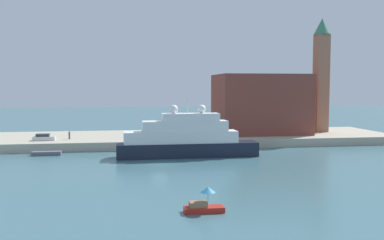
# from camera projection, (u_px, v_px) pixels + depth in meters

# --- Properties ---
(ground) EXTENTS (400.00, 400.00, 0.00)m
(ground) POSITION_uv_depth(u_px,v_px,m) (159.00, 165.00, 68.81)
(ground) COLOR #3D6670
(quay_dock) EXTENTS (110.00, 23.33, 1.76)m
(quay_dock) POSITION_uv_depth(u_px,v_px,m) (149.00, 139.00, 95.99)
(quay_dock) COLOR #ADA38E
(quay_dock) RESTS_ON ground
(large_yacht) EXTENTS (25.34, 4.33, 10.83)m
(large_yacht) POSITION_uv_depth(u_px,v_px,m) (186.00, 139.00, 76.59)
(large_yacht) COLOR black
(large_yacht) RESTS_ON ground
(small_motorboat) EXTENTS (4.02, 1.55, 2.56)m
(small_motorboat) POSITION_uv_depth(u_px,v_px,m) (204.00, 204.00, 42.76)
(small_motorboat) COLOR #B22319
(small_motorboat) RESTS_ON ground
(work_barge) EXTENTS (5.22, 1.61, 0.72)m
(work_barge) POSITION_uv_depth(u_px,v_px,m) (47.00, 153.00, 78.53)
(work_barge) COLOR #595966
(work_barge) RESTS_ON ground
(harbor_building) EXTENTS (20.42, 15.22, 13.69)m
(harbor_building) POSITION_uv_depth(u_px,v_px,m) (260.00, 104.00, 99.98)
(harbor_building) COLOR brown
(harbor_building) RESTS_ON quay_dock
(bell_tower) EXTENTS (3.93, 3.93, 27.09)m
(bell_tower) POSITION_uv_depth(u_px,v_px,m) (321.00, 71.00, 102.27)
(bell_tower) COLOR #9E664C
(bell_tower) RESTS_ON quay_dock
(parked_car) EXTENTS (4.34, 1.78, 1.35)m
(parked_car) POSITION_uv_depth(u_px,v_px,m) (44.00, 138.00, 86.31)
(parked_car) COLOR silver
(parked_car) RESTS_ON quay_dock
(person_figure) EXTENTS (0.36, 0.36, 1.74)m
(person_figure) POSITION_uv_depth(u_px,v_px,m) (69.00, 135.00, 88.35)
(person_figure) COLOR #4C4C4C
(person_figure) RESTS_ON quay_dock
(mooring_bollard) EXTENTS (0.41, 0.41, 0.86)m
(mooring_bollard) POSITION_uv_depth(u_px,v_px,m) (176.00, 138.00, 86.05)
(mooring_bollard) COLOR black
(mooring_bollard) RESTS_ON quay_dock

